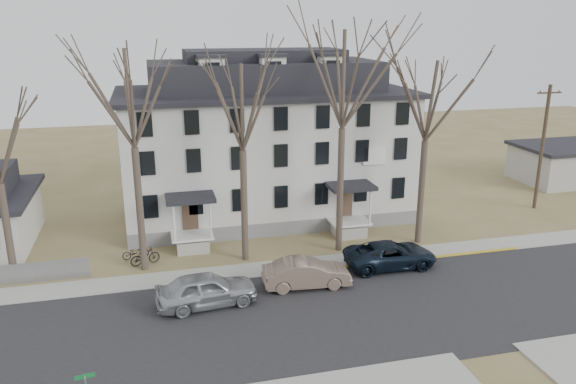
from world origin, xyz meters
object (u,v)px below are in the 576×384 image
object	(u,v)px
tree_mid_left	(242,102)
tree_center	(344,72)
car_tan	(307,274)
car_navy	(390,255)
boarding_house	(265,143)
utility_pole_far	(542,146)
car_silver	(207,290)
tree_far_left	(130,92)
tree_mid_right	(428,95)
bicycle_left	(136,253)
bicycle_right	(145,257)

from	to	relation	value
tree_mid_left	tree_center	bearing A→B (deg)	0.00
car_tan	car_navy	size ratio (longest dim) A/B	0.88
boarding_house	utility_pole_far	xyz separation A→B (m)	(20.50, -3.95, -0.47)
car_silver	car_tan	bearing A→B (deg)	-87.72
tree_far_left	tree_mid_right	world-z (taller)	tree_far_left
tree_mid_left	car_tan	world-z (taller)	tree_mid_left
tree_far_left	tree_mid_left	bearing A→B (deg)	0.00
utility_pole_far	car_silver	world-z (taller)	utility_pole_far
bicycle_left	tree_center	bearing A→B (deg)	-107.96
tree_center	bicycle_right	bearing A→B (deg)	177.32
tree_mid_right	bicycle_left	world-z (taller)	tree_mid_right
tree_far_left	tree_center	world-z (taller)	tree_center
tree_far_left	bicycle_right	bearing A→B (deg)	83.00
car_navy	bicycle_right	xyz separation A→B (m)	(-14.02, 3.79, -0.22)
tree_mid_left	utility_pole_far	distance (m)	24.33
car_silver	utility_pole_far	bearing A→B (deg)	-76.09
tree_far_left	bicycle_right	xyz separation A→B (m)	(0.07, 0.56, -9.81)
car_tan	bicycle_left	xyz separation A→B (m)	(-9.09, 6.13, -0.36)
tree_mid_right	tree_center	bearing A→B (deg)	180.00
car_tan	car_navy	bearing A→B (deg)	-73.02
bicycle_left	car_tan	bearing A→B (deg)	-134.63
tree_far_left	car_tan	bearing A→B (deg)	-27.77
boarding_house	bicycle_left	xyz separation A→B (m)	(-9.50, -6.54, -4.96)
tree_mid_left	bicycle_right	xyz separation A→B (m)	(-5.93, 0.56, -9.06)
tree_far_left	utility_pole_far	xyz separation A→B (m)	(29.50, 4.20, -5.44)
bicycle_left	bicycle_right	world-z (taller)	bicycle_right
tree_center	boarding_house	bearing A→B (deg)	110.20
boarding_house	bicycle_right	world-z (taller)	boarding_house
boarding_house	tree_mid_right	size ratio (longest dim) A/B	1.63
tree_far_left	boarding_house	bearing A→B (deg)	42.18
tree_mid_right	utility_pole_far	distance (m)	13.55
boarding_house	car_navy	distance (m)	13.30
tree_mid_left	bicycle_right	bearing A→B (deg)	174.62
bicycle_left	bicycle_right	xyz separation A→B (m)	(0.57, -1.05, 0.12)
boarding_house	car_silver	distance (m)	15.38
tree_far_left	utility_pole_far	size ratio (longest dim) A/B	1.44
boarding_house	tree_center	size ratio (longest dim) A/B	1.41
tree_mid_right	car_navy	world-z (taller)	tree_mid_right
car_silver	bicycle_left	world-z (taller)	car_silver
boarding_house	tree_mid_right	bearing A→B (deg)	-43.81
car_silver	car_navy	distance (m)	11.20
car_tan	bicycle_right	xyz separation A→B (m)	(-8.52, 5.08, -0.25)
car_navy	bicycle_left	xyz separation A→B (m)	(-14.59, 4.84, -0.33)
car_navy	tree_mid_right	bearing A→B (deg)	-45.55
car_navy	bicycle_right	world-z (taller)	car_navy
car_silver	tree_mid_left	bearing A→B (deg)	-34.63
utility_pole_far	bicycle_left	xyz separation A→B (m)	(-30.00, -2.59, -4.48)
boarding_house	car_tan	bearing A→B (deg)	-91.86
utility_pole_far	car_tan	world-z (taller)	utility_pole_far
car_navy	tree_center	bearing A→B (deg)	33.93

